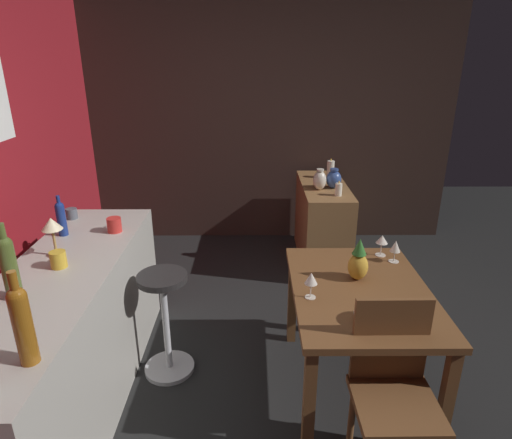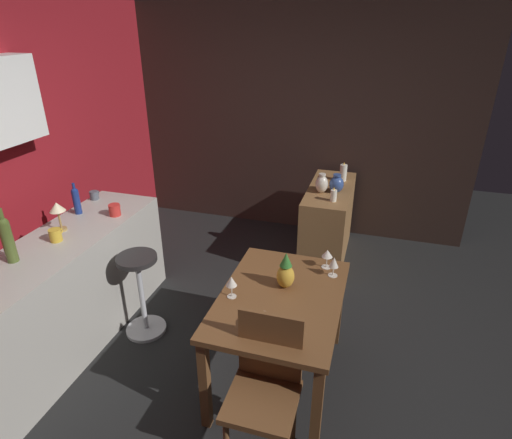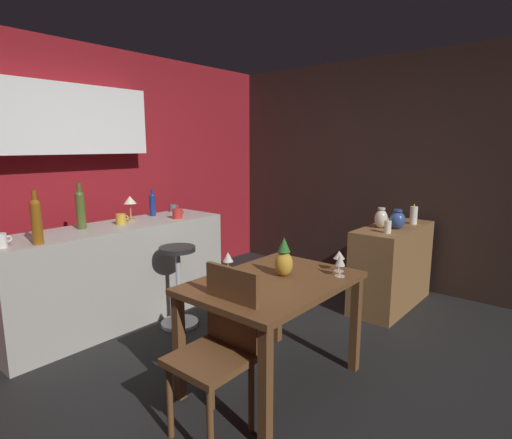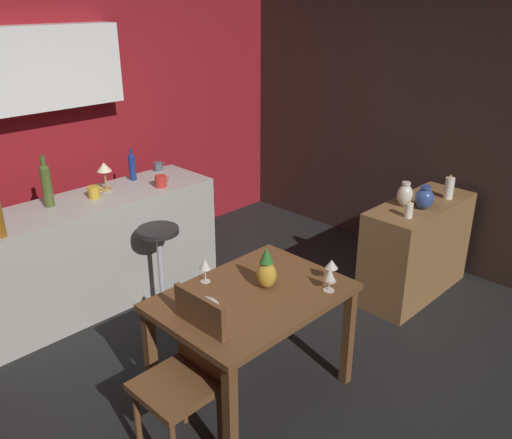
% 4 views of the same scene
% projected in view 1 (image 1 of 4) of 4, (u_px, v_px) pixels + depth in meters
% --- Properties ---
extents(ground_plane, '(9.00, 9.00, 0.00)m').
position_uv_depth(ground_plane, '(296.00, 384.00, 2.88)').
color(ground_plane, black).
extents(wall_side_right, '(0.10, 4.40, 2.60)m').
position_uv_depth(wall_side_right, '(251.00, 125.00, 4.79)').
color(wall_side_right, '#33231E').
rests_on(wall_side_right, ground_plane).
extents(dining_table, '(1.13, 0.80, 0.74)m').
position_uv_depth(dining_table, '(359.00, 303.00, 2.62)').
color(dining_table, brown).
rests_on(dining_table, ground_plane).
extents(kitchen_counter, '(2.10, 0.60, 0.90)m').
position_uv_depth(kitchen_counter, '(68.00, 341.00, 2.58)').
color(kitchen_counter, '#B2ADA3').
rests_on(kitchen_counter, ground_plane).
extents(sideboard_cabinet, '(1.10, 0.44, 0.82)m').
position_uv_depth(sideboard_cabinet, '(322.00, 223.00, 4.46)').
color(sideboard_cabinet, olive).
rests_on(sideboard_cabinet, ground_plane).
extents(chair_near_window, '(0.40, 0.40, 0.94)m').
position_uv_depth(chair_near_window, '(393.00, 386.00, 2.15)').
color(chair_near_window, brown).
rests_on(chair_near_window, ground_plane).
extents(bar_stool, '(0.34, 0.34, 0.73)m').
position_uv_depth(bar_stool, '(166.00, 321.00, 2.87)').
color(bar_stool, '#262323').
rests_on(bar_stool, ground_plane).
extents(wine_glass_left, '(0.08, 0.08, 0.15)m').
position_uv_depth(wine_glass_left, '(382.00, 240.00, 2.96)').
color(wine_glass_left, silver).
rests_on(wine_glass_left, dining_table).
extents(wine_glass_right, '(0.07, 0.07, 0.15)m').
position_uv_depth(wine_glass_right, '(395.00, 247.00, 2.87)').
color(wine_glass_right, silver).
rests_on(wine_glass_right, dining_table).
extents(wine_glass_center, '(0.07, 0.07, 0.16)m').
position_uv_depth(wine_glass_center, '(311.00, 279.00, 2.44)').
color(wine_glass_center, silver).
rests_on(wine_glass_center, dining_table).
extents(pineapple_centerpiece, '(0.12, 0.12, 0.27)m').
position_uv_depth(pineapple_centerpiece, '(358.00, 262.00, 2.65)').
color(pineapple_centerpiece, gold).
rests_on(pineapple_centerpiece, dining_table).
extents(fruit_bowl, '(0.17, 0.17, 0.09)m').
position_uv_depth(fruit_bowl, '(371.00, 314.00, 2.24)').
color(fruit_bowl, beige).
rests_on(fruit_bowl, dining_table).
extents(wine_bottle_cobalt, '(0.06, 0.06, 0.28)m').
position_uv_depth(wine_bottle_cobalt, '(61.00, 217.00, 2.88)').
color(wine_bottle_cobalt, navy).
rests_on(wine_bottle_cobalt, kitchen_counter).
extents(wine_bottle_amber, '(0.07, 0.07, 0.40)m').
position_uv_depth(wine_bottle_amber, '(22.00, 322.00, 1.66)').
color(wine_bottle_amber, '#8C5114').
rests_on(wine_bottle_amber, kitchen_counter).
extents(wine_bottle_olive, '(0.08, 0.08, 0.40)m').
position_uv_depth(wine_bottle_olive, '(9.00, 264.00, 2.11)').
color(wine_bottle_olive, '#475623').
rests_on(wine_bottle_olive, kitchen_counter).
extents(cup_red, '(0.13, 0.10, 0.10)m').
position_uv_depth(cup_red, '(114.00, 225.00, 2.96)').
color(cup_red, red).
rests_on(cup_red, kitchen_counter).
extents(cup_slate, '(0.11, 0.08, 0.08)m').
position_uv_depth(cup_slate, '(72.00, 214.00, 3.20)').
color(cup_slate, '#515660').
rests_on(cup_slate, kitchen_counter).
extents(cup_mustard, '(0.12, 0.09, 0.10)m').
position_uv_depth(cup_mustard, '(58.00, 259.00, 2.47)').
color(cup_mustard, gold).
rests_on(cup_mustard, kitchen_counter).
extents(counter_lamp, '(0.12, 0.12, 0.24)m').
position_uv_depth(counter_lamp, '(52.00, 228.00, 2.57)').
color(counter_lamp, '#A58447').
rests_on(counter_lamp, kitchen_counter).
extents(pillar_candle_tall, '(0.06, 0.06, 0.14)m').
position_uv_depth(pillar_candle_tall, '(339.00, 189.00, 3.97)').
color(pillar_candle_tall, white).
rests_on(pillar_candle_tall, sideboard_cabinet).
extents(pillar_candle_short, '(0.07, 0.07, 0.21)m').
position_uv_depth(pillar_candle_short, '(330.00, 169.00, 4.51)').
color(pillar_candle_short, white).
rests_on(pillar_candle_short, sideboard_cabinet).
extents(vase_ceramic_blue, '(0.14, 0.14, 0.19)m').
position_uv_depth(vase_ceramic_blue, '(334.00, 179.00, 4.18)').
color(vase_ceramic_blue, '#334C8C').
rests_on(vase_ceramic_blue, sideboard_cabinet).
extents(vase_ceramic_ivory, '(0.12, 0.12, 0.20)m').
position_uv_depth(vase_ceramic_ivory, '(320.00, 180.00, 4.13)').
color(vase_ceramic_ivory, beige).
rests_on(vase_ceramic_ivory, sideboard_cabinet).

